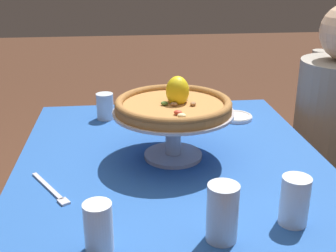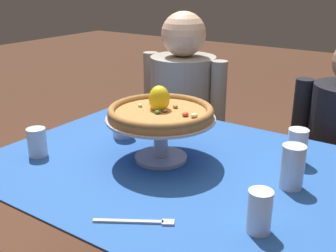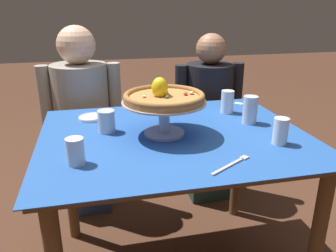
# 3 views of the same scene
# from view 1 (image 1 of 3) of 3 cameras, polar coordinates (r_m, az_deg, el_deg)

# --- Properties ---
(dining_table) EXTENTS (1.18, 0.95, 0.76)m
(dining_table) POSITION_cam_1_polar(r_m,az_deg,el_deg) (1.38, 0.64, -9.07)
(dining_table) COLOR brown
(dining_table) RESTS_ON ground
(pizza_stand) EXTENTS (0.37, 0.37, 0.15)m
(pizza_stand) POSITION_cam_1_polar(r_m,az_deg,el_deg) (1.33, 0.69, 0.07)
(pizza_stand) COLOR #B7B7C1
(pizza_stand) RESTS_ON dining_table
(pizza) EXTENTS (0.35, 0.35, 0.10)m
(pizza) POSITION_cam_1_polar(r_m,az_deg,el_deg) (1.30, 0.75, 2.92)
(pizza) COLOR #AD753D
(pizza) RESTS_ON pizza_stand
(water_glass_front_left) EXTENTS (0.07, 0.07, 0.10)m
(water_glass_front_left) POSITION_cam_1_polar(r_m,az_deg,el_deg) (1.69, -8.26, 2.36)
(water_glass_front_left) COLOR silver
(water_glass_front_left) RESTS_ON dining_table
(water_glass_side_right) EXTENTS (0.07, 0.07, 0.13)m
(water_glass_side_right) POSITION_cam_1_polar(r_m,az_deg,el_deg) (0.97, 7.14, -11.70)
(water_glass_side_right) COLOR silver
(water_glass_side_right) RESTS_ON dining_table
(water_glass_front_right) EXTENTS (0.06, 0.06, 0.11)m
(water_glass_front_right) POSITION_cam_1_polar(r_m,az_deg,el_deg) (0.95, -9.10, -13.37)
(water_glass_front_right) COLOR white
(water_glass_front_right) RESTS_ON dining_table
(water_glass_back_right) EXTENTS (0.07, 0.07, 0.12)m
(water_glass_back_right) POSITION_cam_1_polar(r_m,az_deg,el_deg) (1.06, 16.26, -9.80)
(water_glass_back_right) COLOR white
(water_glass_back_right) RESTS_ON dining_table
(water_glass_side_left) EXTENTS (0.08, 0.08, 0.10)m
(water_glass_side_left) POSITION_cam_1_polar(r_m,az_deg,el_deg) (1.59, 2.76, 1.31)
(water_glass_side_left) COLOR silver
(water_glass_side_left) RESTS_ON dining_table
(side_plate) EXTENTS (0.12, 0.12, 0.02)m
(side_plate) POSITION_cam_1_polar(r_m,az_deg,el_deg) (1.70, 8.94, 1.21)
(side_plate) COLOR white
(side_plate) RESTS_ON dining_table
(dinner_fork) EXTENTS (0.19, 0.13, 0.01)m
(dinner_fork) POSITION_cam_1_polar(r_m,az_deg,el_deg) (1.22, -15.08, -8.11)
(dinner_fork) COLOR #B7B7C1
(dinner_fork) RESTS_ON dining_table
(diner_left) EXTENTS (0.50, 0.34, 1.19)m
(diner_left) POSITION_cam_1_polar(r_m,az_deg,el_deg) (1.98, 20.77, -2.91)
(diner_left) COLOR navy
(diner_left) RESTS_ON ground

